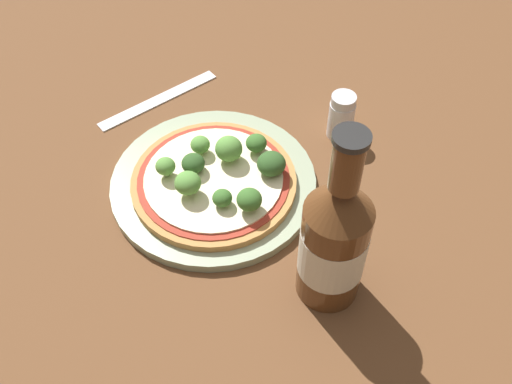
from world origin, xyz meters
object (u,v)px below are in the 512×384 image
pizza (214,181)px  pepper_shaker (341,116)px  fork (159,99)px  beer_bottle (334,240)px

pizza → pepper_shaker: 0.19m
fork → pizza: bearing=-100.9°
pepper_shaker → fork: (-0.19, -0.16, -0.03)m
beer_bottle → fork: (-0.36, -0.01, -0.08)m
pizza → fork: pizza is taller
beer_bottle → pepper_shaker: size_ratio=3.48×
pizza → fork: size_ratio=1.07×
pizza → pepper_shaker: (0.01, 0.19, 0.01)m
beer_bottle → pepper_shaker: bearing=137.5°
pizza → beer_bottle: beer_bottle is taller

